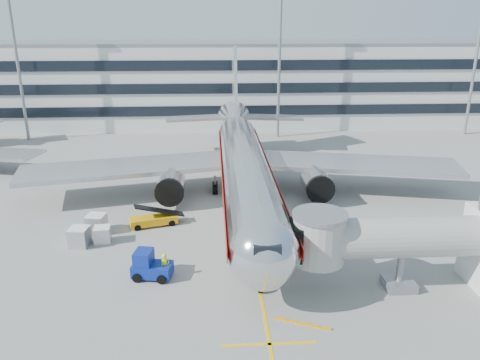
{
  "coord_description": "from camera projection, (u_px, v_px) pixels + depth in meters",
  "views": [
    {
      "loc": [
        -3.24,
        -38.23,
        19.01
      ],
      "look_at": [
        -0.68,
        6.38,
        4.0
      ],
      "focal_mm": 35.0,
      "sensor_mm": 36.0,
      "label": 1
    }
  ],
  "objects": [
    {
      "name": "jet_bridge",
      "position": [
        426.0,
        241.0,
        34.27
      ],
      "size": [
        17.8,
        4.5,
        7.0
      ],
      "color": "silver",
      "rests_on": "ground"
    },
    {
      "name": "main_jet",
      "position": [
        243.0,
        163.0,
        52.16
      ],
      "size": [
        50.95,
        48.7,
        16.06
      ],
      "color": "silver",
      "rests_on": "ground"
    },
    {
      "name": "stop_bar",
      "position": [
        270.0,
        344.0,
        29.16
      ],
      "size": [
        6.0,
        0.25,
        0.01
      ],
      "primitive_type": "cube",
      "color": "#FFB80D",
      "rests_on": "ground"
    },
    {
      "name": "lead_in_line",
      "position": [
        244.0,
        204.0,
        51.88
      ],
      "size": [
        0.25,
        70.0,
        0.01
      ],
      "primitive_type": "cube",
      "color": "#FFB80D",
      "rests_on": "ground"
    },
    {
      "name": "cargo_container_right",
      "position": [
        96.0,
        224.0,
        44.5
      ],
      "size": [
        1.94,
        1.94,
        1.79
      ],
      "color": "#ABADB2",
      "rests_on": "ground"
    },
    {
      "name": "baggage_tug",
      "position": [
        150.0,
        266.0,
        36.54
      ],
      "size": [
        3.29,
        2.39,
        2.27
      ],
      "color": "navy",
      "rests_on": "ground"
    },
    {
      "name": "ground",
      "position": [
        252.0,
        244.0,
        42.41
      ],
      "size": [
        180.0,
        180.0,
        0.0
      ],
      "primitive_type": "plane",
      "color": "gray",
      "rests_on": "ground"
    },
    {
      "name": "ramp_worker",
      "position": [
        165.0,
        266.0,
        36.44
      ],
      "size": [
        0.89,
        0.82,
        2.05
      ],
      "primitive_type": "imported",
      "rotation": [
        0.0,
        0.0,
        0.58
      ],
      "color": "#CBF619",
      "rests_on": "ground"
    },
    {
      "name": "terminal",
      "position": [
        229.0,
        81.0,
        94.77
      ],
      "size": [
        150.0,
        24.25,
        15.6
      ],
      "color": "silver",
      "rests_on": "ground"
    },
    {
      "name": "light_mast_west",
      "position": [
        16.0,
        50.0,
        75.52
      ],
      "size": [
        2.4,
        1.2,
        25.45
      ],
      "color": "gray",
      "rests_on": "ground"
    },
    {
      "name": "light_mast_east",
      "position": [
        478.0,
        49.0,
        79.7
      ],
      "size": [
        2.4,
        1.2,
        25.45
      ],
      "color": "gray",
      "rests_on": "ground"
    },
    {
      "name": "light_mast_centre",
      "position": [
        280.0,
        49.0,
        77.86
      ],
      "size": [
        2.4,
        1.2,
        25.45
      ],
      "color": "gray",
      "rests_on": "ground"
    },
    {
      "name": "cargo_container_left",
      "position": [
        102.0,
        235.0,
        42.44
      ],
      "size": [
        1.6,
        1.6,
        1.53
      ],
      "color": "#ABADB2",
      "rests_on": "ground"
    },
    {
      "name": "cargo_container_front",
      "position": [
        80.0,
        237.0,
        41.8
      ],
      "size": [
        1.83,
        1.83,
        1.75
      ],
      "color": "#ABADB2",
      "rests_on": "ground"
    },
    {
      "name": "belt_loader",
      "position": [
        153.0,
        219.0,
        46.12
      ],
      "size": [
        4.94,
        2.86,
        2.31
      ],
      "color": "orange",
      "rests_on": "ground"
    }
  ]
}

